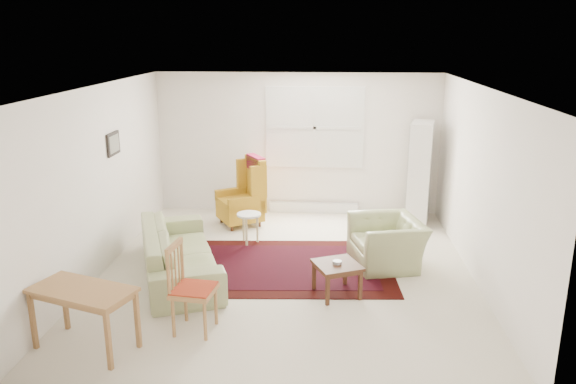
# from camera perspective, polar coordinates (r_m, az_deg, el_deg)

# --- Properties ---
(room) EXTENTS (5.04, 5.54, 2.51)m
(room) POSITION_cam_1_polar(r_m,az_deg,el_deg) (7.54, 0.10, 1.32)
(room) COLOR silver
(room) RESTS_ON ground
(rug) EXTENTS (3.22, 2.18, 0.03)m
(rug) POSITION_cam_1_polar(r_m,az_deg,el_deg) (7.91, -0.84, -7.50)
(rug) COLOR black
(rug) RESTS_ON ground
(sofa) EXTENTS (1.63, 2.46, 0.92)m
(sofa) POSITION_cam_1_polar(r_m,az_deg,el_deg) (7.63, -11.04, -5.07)
(sofa) COLOR #9CA56E
(sofa) RESTS_ON ground
(armchair) EXTENTS (1.11, 1.20, 0.79)m
(armchair) POSITION_cam_1_polar(r_m,az_deg,el_deg) (7.97, 10.03, -4.61)
(armchair) COLOR #9CA56E
(armchair) RESTS_ON ground
(wingback_chair) EXTENTS (0.96, 0.95, 1.17)m
(wingback_chair) POSITION_cam_1_polar(r_m,az_deg,el_deg) (9.46, -4.94, 0.06)
(wingback_chair) COLOR #B8861C
(wingback_chair) RESTS_ON ground
(coffee_table) EXTENTS (0.68, 0.68, 0.42)m
(coffee_table) POSITION_cam_1_polar(r_m,az_deg,el_deg) (7.06, 4.98, -8.81)
(coffee_table) COLOR #492716
(coffee_table) RESTS_ON ground
(stool) EXTENTS (0.47, 0.47, 0.49)m
(stool) POSITION_cam_1_polar(r_m,az_deg,el_deg) (8.69, -3.97, -3.70)
(stool) COLOR white
(stool) RESTS_ON ground
(cabinet) EXTENTS (0.51, 0.76, 1.74)m
(cabinet) POSITION_cam_1_polar(r_m,az_deg,el_deg) (9.73, 13.26, 1.88)
(cabinet) COLOR white
(cabinet) RESTS_ON ground
(desk) EXTENTS (1.17, 0.85, 0.67)m
(desk) POSITION_cam_1_polar(r_m,az_deg,el_deg) (6.24, -19.92, -11.99)
(desk) COLOR #A97844
(desk) RESTS_ON ground
(desk_chair) EXTENTS (0.49, 0.49, 1.01)m
(desk_chair) POSITION_cam_1_polar(r_m,az_deg,el_deg) (6.21, -9.54, -9.62)
(desk_chair) COLOR #A97844
(desk_chair) RESTS_ON ground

